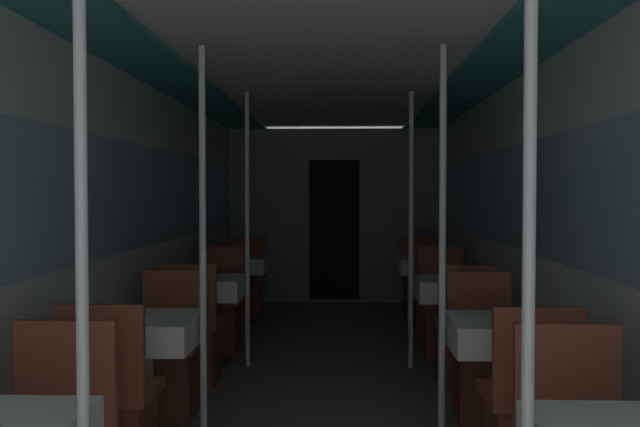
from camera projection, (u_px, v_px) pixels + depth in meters
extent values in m
cube|color=silver|center=(134.00, 235.00, 5.03)|extent=(0.05, 10.13, 2.21)
cube|color=#8CB2C6|center=(135.00, 196.00, 5.02)|extent=(0.03, 9.32, 0.74)
cube|color=silver|center=(523.00, 236.00, 4.94)|extent=(0.05, 10.13, 2.21)
cube|color=#8CB2C6|center=(522.00, 197.00, 4.93)|extent=(0.03, 9.32, 0.74)
cube|color=white|center=(327.00, 70.00, 4.95)|extent=(2.73, 10.13, 0.04)
cube|color=teal|center=(167.00, 76.00, 4.99)|extent=(0.49, 9.73, 0.03)
cube|color=teal|center=(489.00, 74.00, 4.91)|extent=(0.49, 9.73, 0.03)
cube|color=slate|center=(334.00, 216.00, 9.09)|extent=(2.68, 0.08, 2.21)
cube|color=black|center=(334.00, 230.00, 9.05)|extent=(0.64, 0.01, 1.77)
cube|color=brown|center=(66.00, 373.00, 2.85)|extent=(0.41, 0.04, 0.43)
cylinder|color=silver|center=(82.00, 296.00, 2.12)|extent=(0.04, 0.04, 2.21)
cylinder|color=#B7B7BC|center=(144.00, 382.00, 3.96)|extent=(0.11, 0.11, 0.68)
cube|color=#B2B2B7|center=(144.00, 319.00, 3.95)|extent=(0.55, 0.55, 0.02)
cube|color=white|center=(144.00, 331.00, 3.95)|extent=(0.59, 0.59, 0.17)
cube|color=brown|center=(114.00, 391.00, 3.44)|extent=(0.41, 0.41, 0.05)
cube|color=brown|center=(100.00, 351.00, 3.24)|extent=(0.41, 0.04, 0.43)
cube|color=brown|center=(167.00, 382.00, 4.49)|extent=(0.35, 0.35, 0.43)
cube|color=brown|center=(167.00, 345.00, 4.48)|extent=(0.41, 0.41, 0.05)
cube|color=brown|center=(174.00, 303.00, 4.66)|extent=(0.41, 0.04, 0.43)
cylinder|color=silver|center=(203.00, 248.00, 3.93)|extent=(0.04, 0.04, 2.21)
cylinder|color=#4C4C51|center=(207.00, 365.00, 5.78)|extent=(0.38, 0.38, 0.01)
cylinder|color=#B7B7BC|center=(207.00, 322.00, 5.77)|extent=(0.11, 0.11, 0.68)
cube|color=#B2B2B7|center=(206.00, 279.00, 5.76)|extent=(0.55, 0.55, 0.02)
cube|color=white|center=(206.00, 287.00, 5.76)|extent=(0.59, 0.59, 0.17)
cube|color=brown|center=(193.00, 354.00, 5.25)|extent=(0.35, 0.35, 0.43)
cube|color=brown|center=(193.00, 322.00, 5.25)|extent=(0.41, 0.41, 0.05)
cube|color=brown|center=(187.00, 294.00, 5.05)|extent=(0.41, 0.04, 0.43)
cube|color=brown|center=(218.00, 327.00, 6.30)|extent=(0.35, 0.35, 0.43)
cube|color=brown|center=(218.00, 301.00, 6.29)|extent=(0.41, 0.41, 0.05)
cube|color=brown|center=(221.00, 271.00, 6.47)|extent=(0.41, 0.04, 0.43)
cylinder|color=silver|center=(247.00, 230.00, 5.74)|extent=(0.04, 0.04, 2.21)
cylinder|color=#4C4C51|center=(240.00, 323.00, 7.59)|extent=(0.38, 0.38, 0.01)
cylinder|color=#B7B7BC|center=(239.00, 291.00, 7.58)|extent=(0.11, 0.11, 0.68)
cube|color=#B2B2B7|center=(239.00, 258.00, 7.57)|extent=(0.55, 0.55, 0.02)
cube|color=white|center=(239.00, 264.00, 7.57)|extent=(0.59, 0.59, 0.17)
cube|color=brown|center=(232.00, 313.00, 7.06)|extent=(0.35, 0.35, 0.43)
cube|color=brown|center=(232.00, 289.00, 7.05)|extent=(0.41, 0.41, 0.05)
cube|color=brown|center=(229.00, 267.00, 6.86)|extent=(0.41, 0.04, 0.43)
cube|color=brown|center=(246.00, 297.00, 8.11)|extent=(0.35, 0.35, 0.43)
cube|color=brown|center=(246.00, 276.00, 8.10)|extent=(0.41, 0.41, 0.05)
cube|color=brown|center=(248.00, 254.00, 8.28)|extent=(0.41, 0.04, 0.43)
cube|color=brown|center=(567.00, 378.00, 2.78)|extent=(0.41, 0.04, 0.43)
cylinder|color=silver|center=(528.00, 298.00, 2.07)|extent=(0.04, 0.04, 2.21)
cylinder|color=#B7B7BC|center=(503.00, 385.00, 3.89)|extent=(0.11, 0.11, 0.68)
cube|color=#B2B2B7|center=(503.00, 321.00, 3.88)|extent=(0.55, 0.55, 0.02)
cube|color=white|center=(503.00, 334.00, 3.89)|extent=(0.59, 0.59, 0.17)
cube|color=brown|center=(528.00, 395.00, 3.37)|extent=(0.41, 0.41, 0.05)
cube|color=brown|center=(539.00, 354.00, 3.18)|extent=(0.41, 0.04, 0.43)
cube|color=brown|center=(484.00, 385.00, 4.42)|extent=(0.35, 0.35, 0.43)
cube|color=brown|center=(484.00, 347.00, 4.41)|extent=(0.41, 0.41, 0.05)
cube|color=brown|center=(479.00, 304.00, 4.59)|extent=(0.41, 0.04, 0.43)
cylinder|color=silver|center=(442.00, 248.00, 3.88)|extent=(0.04, 0.04, 2.21)
cylinder|color=#4C4C51|center=(452.00, 367.00, 5.71)|extent=(0.38, 0.38, 0.01)
cylinder|color=#B7B7BC|center=(452.00, 324.00, 5.70)|extent=(0.11, 0.11, 0.68)
cube|color=#B2B2B7|center=(453.00, 280.00, 5.69)|extent=(0.55, 0.55, 0.02)
cube|color=white|center=(453.00, 289.00, 5.70)|extent=(0.59, 0.59, 0.17)
cube|color=brown|center=(463.00, 357.00, 5.19)|extent=(0.35, 0.35, 0.43)
cube|color=brown|center=(463.00, 324.00, 5.18)|extent=(0.41, 0.41, 0.05)
cube|color=brown|center=(468.00, 295.00, 4.99)|extent=(0.41, 0.04, 0.43)
cube|color=brown|center=(443.00, 329.00, 6.23)|extent=(0.35, 0.35, 0.43)
cube|color=brown|center=(443.00, 302.00, 6.22)|extent=(0.41, 0.41, 0.05)
cube|color=brown|center=(441.00, 272.00, 6.40)|extent=(0.41, 0.04, 0.43)
cylinder|color=silver|center=(411.00, 230.00, 5.69)|extent=(0.04, 0.04, 2.21)
cylinder|color=#4C4C51|center=(426.00, 325.00, 7.52)|extent=(0.38, 0.38, 0.01)
cylinder|color=#B7B7BC|center=(426.00, 292.00, 7.51)|extent=(0.11, 0.11, 0.68)
cube|color=#B2B2B7|center=(426.00, 259.00, 7.50)|extent=(0.55, 0.55, 0.02)
cube|color=white|center=(426.00, 265.00, 7.50)|extent=(0.59, 0.59, 0.17)
cube|color=brown|center=(432.00, 314.00, 7.00)|extent=(0.35, 0.35, 0.43)
cube|color=brown|center=(432.00, 290.00, 6.99)|extent=(0.41, 0.41, 0.05)
cube|color=brown|center=(435.00, 268.00, 6.80)|extent=(0.41, 0.04, 0.43)
cube|color=brown|center=(421.00, 298.00, 8.04)|extent=(0.35, 0.35, 0.43)
cube|color=brown|center=(421.00, 277.00, 8.03)|extent=(0.41, 0.41, 0.05)
cube|color=brown|center=(419.00, 254.00, 8.21)|extent=(0.41, 0.04, 0.43)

